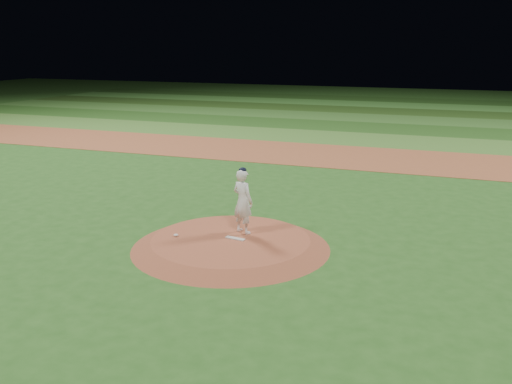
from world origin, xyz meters
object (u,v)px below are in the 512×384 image
pitching_rubber (235,238)px  rosin_bag (176,235)px  pitchers_mound (231,243)px  pitcher_on_mound (243,201)px

pitching_rubber → rosin_bag: 1.69m
pitchers_mound → rosin_bag: 1.57m
rosin_bag → pitcher_on_mound: bearing=30.7°
pitching_rubber → pitcher_on_mound: size_ratio=0.30×
pitching_rubber → pitcher_on_mound: pitcher_on_mound is taller
pitching_rubber → rosin_bag: bearing=-157.0°
pitching_rubber → pitcher_on_mound: bearing=100.1°
pitchers_mound → pitcher_on_mound: size_ratio=2.88×
rosin_bag → pitcher_on_mound: pitcher_on_mound is taller
rosin_bag → pitcher_on_mound: size_ratio=0.07×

